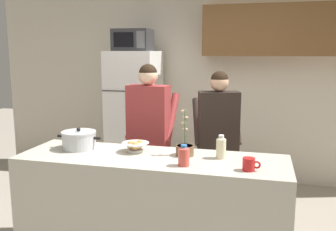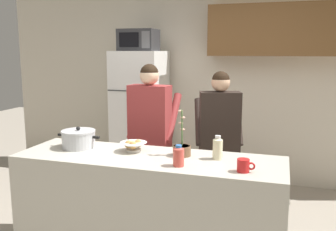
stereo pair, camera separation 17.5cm
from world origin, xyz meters
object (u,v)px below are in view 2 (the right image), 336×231
at_px(refrigerator, 140,117).
at_px(person_near_pot, 150,125).
at_px(bread_bowl, 133,146).
at_px(bottle_near_edge, 218,148).
at_px(microwave, 139,40).
at_px(bottle_mid_counter, 179,156).
at_px(cooking_pot, 79,139).
at_px(potted_orchid, 182,148).
at_px(person_by_sink, 219,131).
at_px(coffee_mug, 244,165).

relative_size(refrigerator, person_near_pot, 1.08).
relative_size(bread_bowl, bottle_near_edge, 1.22).
bearing_deg(microwave, bottle_mid_counter, -61.01).
bearing_deg(person_near_pot, refrigerator, 116.34).
relative_size(cooking_pot, bread_bowl, 1.75).
bearing_deg(potted_orchid, person_by_sink, 76.80).
relative_size(bread_bowl, potted_orchid, 0.61).
xyz_separation_m(coffee_mug, potted_orchid, (-0.53, 0.27, 0.01)).
bearing_deg(coffee_mug, potted_orchid, 152.98).
relative_size(person_near_pot, bottle_near_edge, 8.51).
bearing_deg(bottle_near_edge, bread_bowl, 179.02).
xyz_separation_m(microwave, person_by_sink, (1.24, -0.94, -0.94)).
xyz_separation_m(person_by_sink, coffee_mug, (0.35, -1.05, -0.01)).
distance_m(refrigerator, coffee_mug, 2.57).
relative_size(microwave, bottle_near_edge, 2.48).
relative_size(microwave, bread_bowl, 2.04).
height_order(bread_bowl, bottle_mid_counter, bottle_mid_counter).
xyz_separation_m(refrigerator, bottle_near_edge, (1.36, -1.76, 0.13)).
relative_size(person_by_sink, bread_bowl, 6.71).
relative_size(refrigerator, person_by_sink, 1.12).
height_order(bottle_mid_counter, potted_orchid, potted_orchid).
relative_size(cooking_pot, potted_orchid, 1.07).
height_order(microwave, person_by_sink, microwave).
distance_m(microwave, person_by_sink, 1.82).
bearing_deg(microwave, person_by_sink, -37.22).
bearing_deg(cooking_pot, microwave, 93.47).
bearing_deg(person_by_sink, cooking_pot, -144.73).
xyz_separation_m(refrigerator, microwave, (0.00, -0.02, 1.03)).
bearing_deg(coffee_mug, bottle_near_edge, 131.76).
bearing_deg(bread_bowl, refrigerator, 109.74).
xyz_separation_m(person_by_sink, bread_bowl, (-0.62, -0.78, -0.01)).
bearing_deg(bottle_near_edge, potted_orchid, 177.92).
relative_size(refrigerator, potted_orchid, 4.60).
distance_m(person_by_sink, potted_orchid, 0.80).
bearing_deg(microwave, bread_bowl, -70.03).
distance_m(coffee_mug, bread_bowl, 1.00).
distance_m(refrigerator, person_by_sink, 1.57).
bearing_deg(cooking_pot, bread_bowl, 2.67).
bearing_deg(bottle_mid_counter, coffee_mug, 0.73).
relative_size(person_near_pot, person_by_sink, 1.04).
distance_m(microwave, bread_bowl, 2.06).
bearing_deg(bottle_mid_counter, cooking_pot, 165.73).
distance_m(refrigerator, bottle_near_edge, 2.22).
distance_m(microwave, bottle_mid_counter, 2.46).
distance_m(person_near_pot, potted_orchid, 0.82).
distance_m(cooking_pot, bottle_near_edge, 1.25).
bearing_deg(bottle_mid_counter, bread_bowl, 149.96).
bearing_deg(microwave, potted_orchid, -58.44).
distance_m(bottle_mid_counter, potted_orchid, 0.28).
bearing_deg(cooking_pot, person_by_sink, 35.27).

